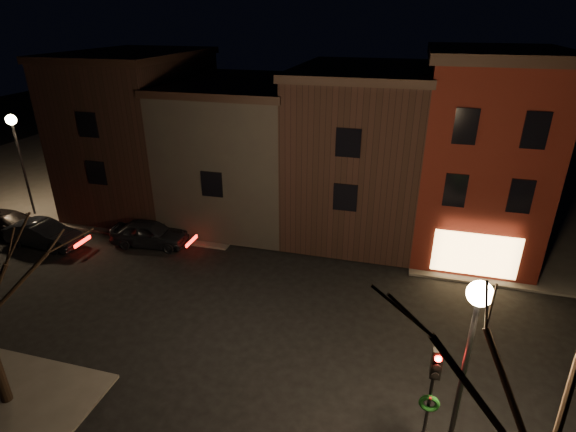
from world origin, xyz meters
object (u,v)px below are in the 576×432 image
object	(u,v)px
parked_car_a	(150,233)
parked_car_c	(9,223)
street_lamp_near	(472,333)
street_lamp_far	(16,138)
traffic_signal	(432,388)
bare_tree_right	(575,391)
parked_car_b	(44,234)

from	to	relation	value
parked_car_a	parked_car_c	xyz separation A→B (m)	(-8.87, -0.96, -0.04)
street_lamp_near	street_lamp_far	bearing A→B (deg)	154.17
street_lamp_near	traffic_signal	size ratio (longest dim) A/B	1.60
traffic_signal	bare_tree_right	size ratio (longest dim) A/B	0.48
street_lamp_near	parked_car_a	bearing A→B (deg)	146.01
parked_car_b	parked_car_c	size ratio (longest dim) A/B	0.92
traffic_signal	street_lamp_far	bearing A→B (deg)	154.55
bare_tree_right	parked_car_b	size ratio (longest dim) A/B	1.92
bare_tree_right	parked_car_c	size ratio (longest dim) A/B	1.77
street_lamp_far	bare_tree_right	size ratio (longest dim) A/B	0.76
street_lamp_near	parked_car_c	bearing A→B (deg)	158.68
parked_car_c	street_lamp_far	bearing A→B (deg)	12.88
street_lamp_far	bare_tree_right	world-z (taller)	bare_tree_right
parked_car_c	street_lamp_near	bearing A→B (deg)	-114.37
street_lamp_near	street_lamp_far	xyz separation A→B (m)	(-25.20, 12.20, 0.00)
street_lamp_far	traffic_signal	size ratio (longest dim) A/B	1.60
traffic_signal	parked_car_b	bearing A→B (deg)	158.10
street_lamp_near	traffic_signal	bearing A→B (deg)	140.63
bare_tree_right	traffic_signal	bearing A→B (deg)	122.41
traffic_signal	parked_car_b	world-z (taller)	traffic_signal
parked_car_a	bare_tree_right	bearing A→B (deg)	-133.15
parked_car_a	traffic_signal	bearing A→B (deg)	-129.30
street_lamp_near	bare_tree_right	xyz separation A→B (m)	(1.30, -2.50, 0.97)
street_lamp_far	bare_tree_right	xyz separation A→B (m)	(26.50, -14.70, 0.97)
parked_car_a	parked_car_b	bearing A→B (deg)	100.63
street_lamp_far	parked_car_a	distance (m)	10.74
traffic_signal	parked_car_a	distance (m)	18.13
street_lamp_near	parked_car_c	size ratio (longest dim) A/B	1.35
parked_car_b	street_lamp_far	bearing A→B (deg)	51.57
street_lamp_near	parked_car_a	distance (m)	19.30
parked_car_c	bare_tree_right	bearing A→B (deg)	-118.12
parked_car_a	parked_car_c	distance (m)	8.92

